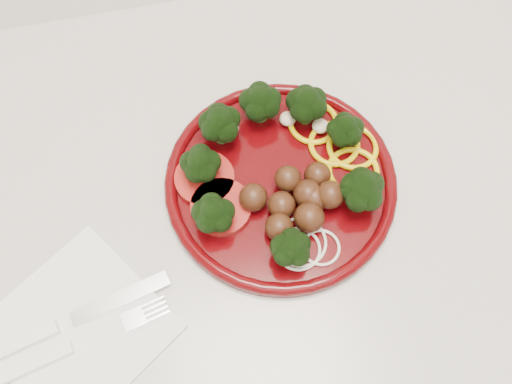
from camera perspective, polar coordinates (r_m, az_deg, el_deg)
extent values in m
cube|color=beige|center=(1.07, -3.63, -11.60)|extent=(2.40, 0.60, 0.87)
cube|color=#B3B2AA|center=(0.64, -5.95, -2.48)|extent=(2.40, 0.60, 0.03)
cylinder|color=#3D0305|center=(0.63, 2.47, 0.82)|extent=(0.25, 0.25, 0.01)
torus|color=#3D0305|center=(0.62, 2.49, 1.06)|extent=(0.26, 0.26, 0.01)
sphere|color=#402010|center=(0.60, 2.56, -1.26)|extent=(0.03, 0.03, 0.03)
sphere|color=#402010|center=(0.59, 2.32, -3.52)|extent=(0.03, 0.03, 0.03)
sphere|color=#402010|center=(0.60, -0.28, -0.51)|extent=(0.03, 0.03, 0.03)
sphere|color=#402010|center=(0.60, 7.40, -0.48)|extent=(0.03, 0.03, 0.03)
sphere|color=#402010|center=(0.61, 3.17, 1.18)|extent=(0.03, 0.03, 0.03)
sphere|color=#402010|center=(0.60, 5.18, -0.18)|extent=(0.03, 0.03, 0.03)
sphere|color=#402010|center=(0.59, 5.33, -2.57)|extent=(0.03, 0.03, 0.03)
sphere|color=#402010|center=(0.61, 6.16, 1.74)|extent=(0.03, 0.03, 0.03)
sphere|color=#402010|center=(0.60, 5.83, -0.59)|extent=(0.03, 0.03, 0.03)
torus|color=#D2B307|center=(0.65, 7.82, 4.80)|extent=(0.06, 0.06, 0.01)
torus|color=#D2B307|center=(0.63, 9.68, 2.12)|extent=(0.06, 0.06, 0.01)
torus|color=#D2B307|center=(0.66, 5.75, 6.95)|extent=(0.06, 0.06, 0.01)
torus|color=#D2B307|center=(0.65, 9.64, 4.46)|extent=(0.06, 0.06, 0.01)
cylinder|color=#720A07|center=(0.62, -5.16, 1.37)|extent=(0.07, 0.07, 0.01)
cylinder|color=#720A07|center=(0.61, -3.51, -1.50)|extent=(0.07, 0.07, 0.01)
torus|color=beige|center=(0.59, 4.21, -5.69)|extent=(0.05, 0.05, 0.00)
torus|color=beige|center=(0.60, 6.51, -5.53)|extent=(0.04, 0.04, 0.00)
torus|color=beige|center=(0.60, 4.46, -5.00)|extent=(0.06, 0.06, 0.00)
ellipsoid|color=#C6B793|center=(0.65, 3.17, 7.28)|extent=(0.02, 0.02, 0.01)
ellipsoid|color=#C6B793|center=(0.65, -2.56, 6.34)|extent=(0.02, 0.02, 0.01)
ellipsoid|color=#C6B793|center=(0.65, 6.43, 6.53)|extent=(0.02, 0.02, 0.01)
cube|color=white|center=(0.61, -17.41, -12.91)|extent=(0.21, 0.21, 0.00)
cube|color=silver|center=(0.60, -13.39, -10.33)|extent=(0.10, 0.04, 0.00)
cube|color=white|center=(0.62, -22.55, -13.77)|extent=(0.08, 0.03, 0.01)
cube|color=white|center=(0.61, -21.11, -15.66)|extent=(0.07, 0.03, 0.01)
cube|color=silver|center=(0.59, -12.16, -12.32)|extent=(0.03, 0.02, 0.00)
cube|color=silver|center=(0.59, -9.82, -12.19)|extent=(0.03, 0.01, 0.00)
cube|color=silver|center=(0.59, -10.02, -11.73)|extent=(0.03, 0.01, 0.00)
cube|color=silver|center=(0.59, -10.21, -11.26)|extent=(0.03, 0.01, 0.00)
cube|color=silver|center=(0.59, -10.40, -10.80)|extent=(0.03, 0.01, 0.00)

